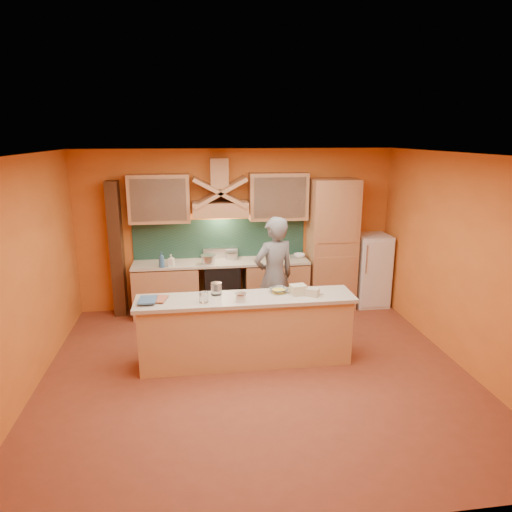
{
  "coord_description": "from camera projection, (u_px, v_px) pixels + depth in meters",
  "views": [
    {
      "loc": [
        -0.75,
        -5.35,
        3.03
      ],
      "look_at": [
        0.12,
        0.9,
        1.34
      ],
      "focal_mm": 32.0,
      "sensor_mm": 36.0,
      "label": 1
    }
  ],
  "objects": [
    {
      "name": "floor",
      "position": [
        256.0,
        372.0,
        6.0
      ],
      "size": [
        5.5,
        5.0,
        0.01
      ],
      "primitive_type": "cube",
      "color": "brown",
      "rests_on": "ground"
    },
    {
      "name": "ceiling",
      "position": [
        256.0,
        155.0,
        5.28
      ],
      "size": [
        5.5,
        5.0,
        0.01
      ],
      "primitive_type": "cube",
      "color": "white",
      "rests_on": "wall_back"
    },
    {
      "name": "wall_back",
      "position": [
        237.0,
        230.0,
        8.03
      ],
      "size": [
        5.5,
        0.02,
        2.8
      ],
      "primitive_type": "cube",
      "color": "orange",
      "rests_on": "floor"
    },
    {
      "name": "wall_front",
      "position": [
        305.0,
        370.0,
        3.24
      ],
      "size": [
        5.5,
        0.02,
        2.8
      ],
      "primitive_type": "cube",
      "color": "orange",
      "rests_on": "floor"
    },
    {
      "name": "wall_left",
      "position": [
        21.0,
        280.0,
        5.27
      ],
      "size": [
        0.02,
        5.0,
        2.8
      ],
      "primitive_type": "cube",
      "color": "orange",
      "rests_on": "floor"
    },
    {
      "name": "wall_right",
      "position": [
        463.0,
        262.0,
        6.0
      ],
      "size": [
        0.02,
        5.0,
        2.8
      ],
      "primitive_type": "cube",
      "color": "orange",
      "rests_on": "floor"
    },
    {
      "name": "base_cabinet_left",
      "position": [
        167.0,
        291.0,
        7.83
      ],
      "size": [
        1.1,
        0.6,
        0.86
      ],
      "primitive_type": "cube",
      "color": "tan",
      "rests_on": "floor"
    },
    {
      "name": "base_cabinet_right",
      "position": [
        276.0,
        286.0,
        8.08
      ],
      "size": [
        1.1,
        0.6,
        0.86
      ],
      "primitive_type": "cube",
      "color": "tan",
      "rests_on": "floor"
    },
    {
      "name": "counter_top",
      "position": [
        221.0,
        262.0,
        7.83
      ],
      "size": [
        3.0,
        0.62,
        0.04
      ],
      "primitive_type": "cube",
      "color": "beige",
      "rests_on": "base_cabinet_left"
    },
    {
      "name": "stove",
      "position": [
        222.0,
        287.0,
        7.95
      ],
      "size": [
        0.6,
        0.58,
        0.9
      ],
      "primitive_type": "cube",
      "color": "black",
      "rests_on": "floor"
    },
    {
      "name": "backsplash",
      "position": [
        220.0,
        239.0,
        8.01
      ],
      "size": [
        3.0,
        0.03,
        0.7
      ],
      "primitive_type": "cube",
      "color": "#1B3B30",
      "rests_on": "wall_back"
    },
    {
      "name": "range_hood",
      "position": [
        220.0,
        209.0,
        7.64
      ],
      "size": [
        0.92,
        0.5,
        0.24
      ],
      "primitive_type": "cube",
      "color": "tan",
      "rests_on": "wall_back"
    },
    {
      "name": "hood_chimney",
      "position": [
        219.0,
        173.0,
        7.59
      ],
      "size": [
        0.3,
        0.3,
        0.5
      ],
      "primitive_type": "cube",
      "color": "tan",
      "rests_on": "wall_back"
    },
    {
      "name": "upper_cabinet_left",
      "position": [
        159.0,
        199.0,
        7.53
      ],
      "size": [
        1.0,
        0.35,
        0.8
      ],
      "primitive_type": "cube",
      "color": "tan",
      "rests_on": "wall_back"
    },
    {
      "name": "upper_cabinet_right",
      "position": [
        278.0,
        196.0,
        7.8
      ],
      "size": [
        1.0,
        0.35,
        0.8
      ],
      "primitive_type": "cube",
      "color": "tan",
      "rests_on": "wall_back"
    },
    {
      "name": "pantry_column",
      "position": [
        332.0,
        245.0,
        8.03
      ],
      "size": [
        0.8,
        0.6,
        2.3
      ],
      "primitive_type": "cube",
      "color": "tan",
      "rests_on": "floor"
    },
    {
      "name": "fridge",
      "position": [
        371.0,
        270.0,
        8.26
      ],
      "size": [
        0.58,
        0.6,
        1.3
      ],
      "primitive_type": "cube",
      "color": "white",
      "rests_on": "floor"
    },
    {
      "name": "trim_column_left",
      "position": [
        117.0,
        250.0,
        7.68
      ],
      "size": [
        0.2,
        0.3,
        2.3
      ],
      "primitive_type": "cube",
      "color": "#472816",
      "rests_on": "floor"
    },
    {
      "name": "island_body",
      "position": [
        246.0,
        332.0,
        6.16
      ],
      "size": [
        2.8,
        0.55,
        0.88
      ],
      "primitive_type": "cube",
      "color": "#E0AD73",
      "rests_on": "floor"
    },
    {
      "name": "island_top",
      "position": [
        246.0,
        299.0,
        6.03
      ],
      "size": [
        2.9,
        0.62,
        0.05
      ],
      "primitive_type": "cube",
      "color": "beige",
      "rests_on": "island_body"
    },
    {
      "name": "person",
      "position": [
        274.0,
        277.0,
        6.9
      ],
      "size": [
        0.79,
        0.66,
        1.87
      ],
      "primitive_type": "imported",
      "rotation": [
        0.0,
        0.0,
        3.5
      ],
      "color": "slate",
      "rests_on": "floor"
    },
    {
      "name": "pot_large",
      "position": [
        208.0,
        261.0,
        7.65
      ],
      "size": [
        0.27,
        0.27,
        0.15
      ],
      "primitive_type": "cylinder",
      "rotation": [
        0.0,
        0.0,
        0.28
      ],
      "color": "silver",
      "rests_on": "stove"
    },
    {
      "name": "pot_small",
      "position": [
        232.0,
        256.0,
        7.95
      ],
      "size": [
        0.26,
        0.26,
        0.14
      ],
      "primitive_type": "cylinder",
      "rotation": [
        0.0,
        0.0,
        0.38
      ],
      "color": "silver",
      "rests_on": "stove"
    },
    {
      "name": "soap_bottle_a",
      "position": [
        171.0,
        260.0,
        7.51
      ],
      "size": [
        0.11,
        0.12,
        0.2
      ],
      "primitive_type": "imported",
      "rotation": [
        0.0,
        0.0,
        -0.34
      ],
      "color": "white",
      "rests_on": "counter_top"
    },
    {
      "name": "soap_bottle_b",
      "position": [
        161.0,
        260.0,
        7.44
      ],
      "size": [
        0.14,
        0.14,
        0.26
      ],
      "primitive_type": "imported",
      "rotation": [
        0.0,
        0.0,
        0.49
      ],
      "color": "#38679A",
      "rests_on": "counter_top"
    },
    {
      "name": "bowl_back",
      "position": [
        299.0,
        256.0,
        8.06
      ],
      "size": [
        0.22,
        0.22,
        0.06
      ],
      "primitive_type": "imported",
      "rotation": [
        0.0,
        0.0,
        0.05
      ],
      "color": "white",
      "rests_on": "counter_top"
    },
    {
      "name": "dish_rack",
      "position": [
        282.0,
        256.0,
        8.0
      ],
      "size": [
        0.28,
        0.23,
        0.09
      ],
      "primitive_type": "cube",
      "rotation": [
        0.0,
        0.0,
        -0.11
      ],
      "color": "silver",
      "rests_on": "counter_top"
    },
    {
      "name": "book_lower",
      "position": [
        151.0,
        299.0,
        5.91
      ],
      "size": [
        0.26,
        0.32,
        0.03
      ],
      "primitive_type": "imported",
      "rotation": [
        0.0,
        0.0,
        -0.21
      ],
      "color": "#B55F40",
      "rests_on": "island_top"
    },
    {
      "name": "book_upper",
      "position": [
        139.0,
        300.0,
        5.82
      ],
      "size": [
        0.24,
        0.32,
        0.02
      ],
      "primitive_type": "imported",
      "rotation": [
        0.0,
        0.0,
        -0.05
      ],
      "color": "#3E6289",
      "rests_on": "island_top"
    },
    {
      "name": "jar_large",
      "position": [
        216.0,
        289.0,
        6.1
      ],
      "size": [
        0.17,
        0.17,
        0.17
      ],
      "primitive_type": "cylinder",
      "rotation": [
        0.0,
        0.0,
        0.18
      ],
      "color": "white",
      "rests_on": "island_top"
    },
    {
      "name": "jar_small",
      "position": [
        204.0,
        297.0,
        5.82
      ],
      "size": [
        0.12,
        0.12,
        0.14
      ],
      "primitive_type": "cylinder",
      "rotation": [
        0.0,
        0.0,
        -0.04
      ],
      "color": "white",
      "rests_on": "island_top"
    },
    {
      "name": "kitchen_scale",
      "position": [
        241.0,
        298.0,
        5.86
      ],
      "size": [
        0.14,
        0.14,
        0.09
      ],
      "primitive_type": "cube",
      "rotation": [
        0.0,
        0.0,
        -0.29
      ],
      "color": "silver",
      "rests_on": "island_top"
    },
    {
      "name": "mixing_bowl",
      "position": [
        279.0,
        290.0,
        6.2
      ],
      "size": [
        0.31,
        0.31,
        0.06
      ],
      "primitive_type": "imported",
      "rotation": [
        0.0,
        0.0,
        0.31
      ],
      "color": "white",
      "rests_on": "island_top"
    },
    {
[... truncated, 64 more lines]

